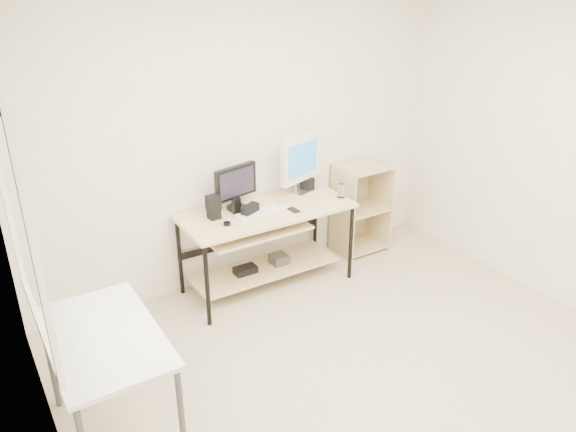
% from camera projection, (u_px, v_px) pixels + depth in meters
% --- Properties ---
extents(room, '(4.01, 4.01, 2.62)m').
position_uv_depth(room, '(383.00, 219.00, 3.26)').
color(room, '#BCAC91').
rests_on(room, ground).
extents(desk, '(1.50, 0.65, 0.75)m').
position_uv_depth(desk, '(264.00, 232.00, 4.88)').
color(desk, beige).
rests_on(desk, ground).
extents(side_table, '(0.60, 1.00, 0.75)m').
position_uv_depth(side_table, '(104.00, 346.00, 3.21)').
color(side_table, silver).
rests_on(side_table, ground).
extents(shelf_unit, '(0.50, 0.40, 0.90)m').
position_uv_depth(shelf_unit, '(358.00, 207.00, 5.61)').
color(shelf_unit, tan).
rests_on(shelf_unit, ground).
extents(black_monitor, '(0.42, 0.17, 0.38)m').
position_uv_depth(black_monitor, '(236.00, 185.00, 4.73)').
color(black_monitor, black).
rests_on(black_monitor, desk).
extents(white_imac, '(0.50, 0.21, 0.54)m').
position_uv_depth(white_imac, '(301.00, 160.00, 5.04)').
color(white_imac, silver).
rests_on(white_imac, desk).
extents(keyboard, '(0.49, 0.17, 0.02)m').
position_uv_depth(keyboard, '(261.00, 212.00, 4.74)').
color(keyboard, silver).
rests_on(keyboard, desk).
extents(mouse, '(0.08, 0.11, 0.03)m').
position_uv_depth(mouse, '(281.00, 204.00, 4.88)').
color(mouse, '#ACACB1').
rests_on(mouse, desk).
extents(center_speaker, '(0.18, 0.14, 0.08)m').
position_uv_depth(center_speaker, '(250.00, 210.00, 4.70)').
color(center_speaker, black).
rests_on(center_speaker, desk).
extents(speaker_left, '(0.11, 0.11, 0.20)m').
position_uv_depth(speaker_left, '(214.00, 207.00, 4.59)').
color(speaker_left, black).
rests_on(speaker_left, desk).
extents(speaker_right, '(0.13, 0.13, 0.12)m').
position_uv_depth(speaker_right, '(308.00, 184.00, 5.19)').
color(speaker_right, black).
rests_on(speaker_right, desk).
extents(audio_controller, '(0.07, 0.04, 0.14)m').
position_uv_depth(audio_controller, '(236.00, 206.00, 4.70)').
color(audio_controller, black).
rests_on(audio_controller, desk).
extents(volume_puck, '(0.07, 0.07, 0.02)m').
position_uv_depth(volume_puck, '(227.00, 224.00, 4.51)').
color(volume_puck, black).
rests_on(volume_puck, desk).
extents(smartphone, '(0.07, 0.12, 0.01)m').
position_uv_depth(smartphone, '(294.00, 210.00, 4.78)').
color(smartphone, black).
rests_on(smartphone, desk).
extents(coaster, '(0.09, 0.09, 0.01)m').
position_uv_depth(coaster, '(341.00, 197.00, 5.05)').
color(coaster, '#A27749').
rests_on(coaster, desk).
extents(drinking_glass, '(0.07, 0.07, 0.13)m').
position_uv_depth(drinking_glass, '(341.00, 190.00, 5.02)').
color(drinking_glass, white).
rests_on(drinking_glass, coaster).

